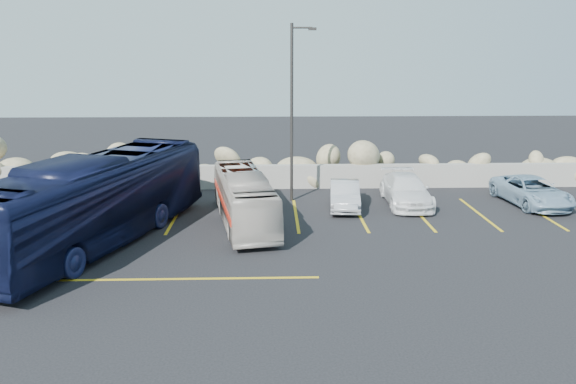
{
  "coord_description": "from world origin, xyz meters",
  "views": [
    {
      "loc": [
        1.55,
        -15.93,
        6.75
      ],
      "look_at": [
        2.16,
        4.0,
        1.78
      ],
      "focal_mm": 35.0,
      "sensor_mm": 36.0,
      "label": 1
    }
  ],
  "objects_px": {
    "lamppost": "(293,108)",
    "car_d": "(531,191)",
    "vintage_bus": "(244,198)",
    "car_c": "(406,190)",
    "car_b": "(345,195)",
    "tour_coach": "(96,200)"
  },
  "relations": [
    {
      "from": "lamppost",
      "to": "car_d",
      "type": "bearing_deg",
      "value": -5.66
    },
    {
      "from": "vintage_bus",
      "to": "car_c",
      "type": "relative_size",
      "value": 1.65
    },
    {
      "from": "lamppost",
      "to": "car_b",
      "type": "bearing_deg",
      "value": -31.07
    },
    {
      "from": "car_b",
      "to": "car_d",
      "type": "height_order",
      "value": "car_d"
    },
    {
      "from": "lamppost",
      "to": "vintage_bus",
      "type": "xyz_separation_m",
      "value": [
        -2.11,
        -3.5,
        -3.25
      ]
    },
    {
      "from": "lamppost",
      "to": "car_c",
      "type": "xyz_separation_m",
      "value": [
        5.13,
        -0.82,
        -3.63
      ]
    },
    {
      "from": "vintage_bus",
      "to": "car_b",
      "type": "distance_m",
      "value": 4.89
    },
    {
      "from": "vintage_bus",
      "to": "car_d",
      "type": "distance_m",
      "value": 13.16
    },
    {
      "from": "car_b",
      "to": "car_d",
      "type": "relative_size",
      "value": 0.8
    },
    {
      "from": "car_c",
      "to": "tour_coach",
      "type": "bearing_deg",
      "value": -156.8
    },
    {
      "from": "lamppost",
      "to": "tour_coach",
      "type": "bearing_deg",
      "value": -141.35
    },
    {
      "from": "car_c",
      "to": "car_d",
      "type": "height_order",
      "value": "car_c"
    },
    {
      "from": "car_d",
      "to": "car_c",
      "type": "bearing_deg",
      "value": 171.53
    },
    {
      "from": "vintage_bus",
      "to": "car_c",
      "type": "height_order",
      "value": "vintage_bus"
    },
    {
      "from": "car_b",
      "to": "car_d",
      "type": "bearing_deg",
      "value": 7.36
    },
    {
      "from": "car_b",
      "to": "car_c",
      "type": "bearing_deg",
      "value": 16.05
    },
    {
      "from": "car_d",
      "to": "vintage_bus",
      "type": "bearing_deg",
      "value": -175.31
    },
    {
      "from": "car_d",
      "to": "tour_coach",
      "type": "bearing_deg",
      "value": -171.27
    },
    {
      "from": "tour_coach",
      "to": "car_c",
      "type": "relative_size",
      "value": 2.53
    },
    {
      "from": "lamppost",
      "to": "tour_coach",
      "type": "distance_m",
      "value": 9.69
    },
    {
      "from": "vintage_bus",
      "to": "car_c",
      "type": "xyz_separation_m",
      "value": [
        7.23,
        2.68,
        -0.38
      ]
    },
    {
      "from": "tour_coach",
      "to": "car_b",
      "type": "relative_size",
      "value": 3.18
    }
  ]
}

